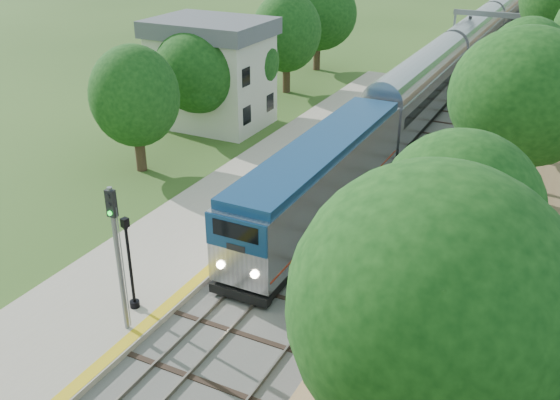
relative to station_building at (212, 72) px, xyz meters
The scene contains 10 objects.
trackbed 34.24m from the station_building, 61.93° to the left, with size 9.50×170.00×0.28m.
platform 16.99m from the station_building, 57.86° to the right, with size 6.40×68.00×0.38m, color #A19682.
yellow_stripe 18.58m from the station_building, 50.24° to the right, with size 0.55×68.00×0.01m, color gold.
station_building is the anchor object (origin of this frame).
signal_gantry 29.94m from the station_building, 56.62° to the left, with size 8.40×0.38×6.20m.
trees_behind_platform 9.76m from the station_building, 73.13° to the right, with size 7.82×53.32×7.21m.
train 49.84m from the station_building, 73.68° to the left, with size 2.94×138.11×4.32m.
lamppost_far 25.08m from the station_building, 65.25° to the right, with size 0.41×0.41×4.17m.
signal_platform 26.42m from the station_building, 65.16° to the right, with size 0.36×0.29×6.15m.
signal_farside 21.81m from the station_building, 22.18° to the right, with size 0.36×0.29×6.62m.
Camera 1 is at (11.70, -9.26, 15.73)m, focal length 40.00 mm.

